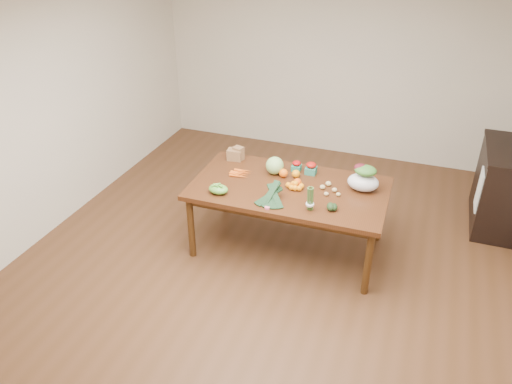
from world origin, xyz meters
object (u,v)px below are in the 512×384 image
(dining_table, at_px, (288,218))
(paper_bag, at_px, (235,154))
(mandarin_cluster, at_px, (295,185))
(asparagus_bundle, at_px, (310,199))
(cabinet, at_px, (502,187))
(cabbage, at_px, (275,166))
(kale_bunch, at_px, (271,196))
(salad_bag, at_px, (363,179))

(dining_table, relative_size, paper_bag, 9.20)
(mandarin_cluster, xyz_separation_m, asparagus_bundle, (0.24, -0.34, 0.08))
(paper_bag, height_order, mandarin_cluster, paper_bag)
(cabinet, xyz_separation_m, asparagus_bundle, (-1.80, -1.64, 0.40))
(cabbage, distance_m, mandarin_cluster, 0.39)
(dining_table, height_order, mandarin_cluster, mandarin_cluster)
(paper_bag, relative_size, kale_bunch, 0.53)
(cabinet, relative_size, salad_bag, 3.29)
(paper_bag, height_order, cabbage, cabbage)
(dining_table, xyz_separation_m, kale_bunch, (-0.07, -0.38, 0.45))
(kale_bunch, relative_size, asparagus_bundle, 1.60)
(kale_bunch, relative_size, salad_bag, 1.29)
(mandarin_cluster, bearing_deg, cabbage, 140.98)
(paper_bag, xyz_separation_m, asparagus_bundle, (1.05, -0.74, 0.05))
(cabbage, xyz_separation_m, mandarin_cluster, (0.30, -0.24, -0.05))
(dining_table, height_order, paper_bag, paper_bag)
(paper_bag, height_order, asparagus_bundle, asparagus_bundle)
(cabbage, bearing_deg, cabinet, 24.50)
(cabinet, xyz_separation_m, salad_bag, (-1.41, -1.10, 0.40))
(dining_table, bearing_deg, cabbage, 135.45)
(dining_table, bearing_deg, asparagus_bundle, -50.73)
(paper_bag, relative_size, cabbage, 1.13)
(kale_bunch, bearing_deg, cabbage, 103.55)
(kale_bunch, bearing_deg, cabinet, 36.29)
(salad_bag, bearing_deg, cabinet, 37.92)
(dining_table, xyz_separation_m, asparagus_bundle, (0.31, -0.36, 0.50))
(kale_bunch, xyz_separation_m, salad_bag, (0.78, 0.56, 0.04))
(paper_bag, distance_m, mandarin_cluster, 0.91)
(salad_bag, bearing_deg, dining_table, -165.18)
(kale_bunch, bearing_deg, mandarin_cluster, 66.82)
(mandarin_cluster, bearing_deg, cabinet, 32.63)
(mandarin_cluster, distance_m, asparagus_bundle, 0.42)
(paper_bag, relative_size, salad_bag, 0.69)
(asparagus_bundle, relative_size, salad_bag, 0.81)
(mandarin_cluster, relative_size, salad_bag, 0.58)
(salad_bag, bearing_deg, paper_bag, 172.46)
(kale_bunch, height_order, asparagus_bundle, asparagus_bundle)
(cabinet, bearing_deg, dining_table, -148.72)
(cabinet, relative_size, paper_bag, 4.79)
(asparagus_bundle, xyz_separation_m, salad_bag, (0.40, 0.55, -0.01))
(mandarin_cluster, distance_m, salad_bag, 0.67)
(cabinet, distance_m, salad_bag, 1.83)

